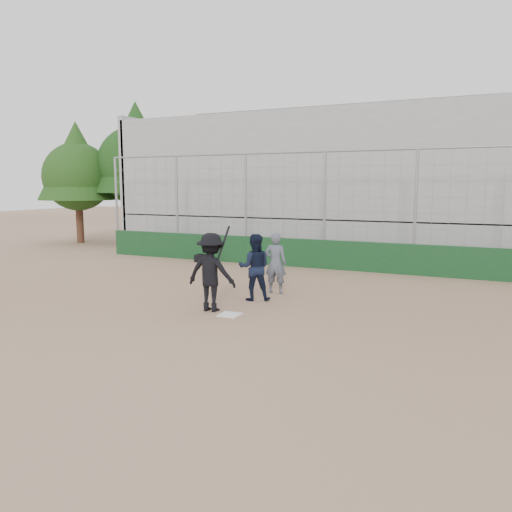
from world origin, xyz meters
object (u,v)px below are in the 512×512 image
at_px(batter_at_plate, 211,272).
at_px(equipment_bag, 203,259).
at_px(umpire, 276,266).
at_px(catcher_crouched, 255,278).

xyz_separation_m(batter_at_plate, equipment_bag, (-3.94, 6.25, -0.76)).
height_order(umpire, equipment_bag, umpire).
height_order(batter_at_plate, catcher_crouched, batter_at_plate).
xyz_separation_m(batter_at_plate, umpire, (0.61, 2.35, -0.17)).
xyz_separation_m(umpire, equipment_bag, (-4.55, 3.90, -0.59)).
bearing_deg(umpire, catcher_crouched, 75.58).
bearing_deg(umpire, equipment_bag, -46.67).
relative_size(catcher_crouched, umpire, 0.77).
distance_m(catcher_crouched, umpire, 1.04).
xyz_separation_m(catcher_crouched, umpire, (0.15, 1.01, 0.17)).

